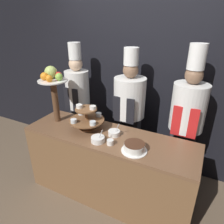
{
  "coord_description": "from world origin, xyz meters",
  "views": [
    {
      "loc": [
        0.91,
        -1.41,
        2.05
      ],
      "look_at": [
        0.0,
        0.4,
        1.12
      ],
      "focal_mm": 32.0,
      "sensor_mm": 36.0,
      "label": 1
    }
  ],
  "objects": [
    {
      "name": "cake_round",
      "position": [
        0.37,
        0.16,
        0.92
      ],
      "size": [
        0.26,
        0.26,
        0.09
      ],
      "color": "white",
      "rests_on": "buffet_counter"
    },
    {
      "name": "tiered_stand",
      "position": [
        -0.3,
        0.33,
        1.02
      ],
      "size": [
        0.41,
        0.41,
        0.3
      ],
      "color": "brown",
      "rests_on": "buffet_counter"
    },
    {
      "name": "fruit_pedestal",
      "position": [
        -0.77,
        0.35,
        1.37
      ],
      "size": [
        0.35,
        0.35,
        0.69
      ],
      "color": "brown",
      "rests_on": "buffet_counter"
    },
    {
      "name": "cup_white",
      "position": [
        0.1,
        0.15,
        0.9
      ],
      "size": [
        0.07,
        0.07,
        0.06
      ],
      "color": "white",
      "rests_on": "buffet_counter"
    },
    {
      "name": "serving_bowl_near",
      "position": [
        -0.04,
        0.14,
        0.9
      ],
      "size": [
        0.15,
        0.15,
        0.16
      ],
      "color": "white",
      "rests_on": "buffet_counter"
    },
    {
      "name": "ground_plane",
      "position": [
        0.0,
        0.0,
        0.0
      ],
      "size": [
        14.0,
        14.0,
        0.0
      ],
      "primitive_type": "plane",
      "color": "brown"
    },
    {
      "name": "serving_bowl_far",
      "position": [
        0.06,
        0.33,
        0.9
      ],
      "size": [
        0.13,
        0.13,
        0.16
      ],
      "color": "white",
      "rests_on": "buffet_counter"
    },
    {
      "name": "chef_center_right",
      "position": [
        0.75,
        0.84,
        1.0
      ],
      "size": [
        0.39,
        0.39,
        1.85
      ],
      "color": "#28282D",
      "rests_on": "ground_plane"
    },
    {
      "name": "chef_center_left",
      "position": [
        0.03,
        0.84,
        0.97
      ],
      "size": [
        0.41,
        0.41,
        1.77
      ],
      "color": "#28282D",
      "rests_on": "ground_plane"
    },
    {
      "name": "buffet_counter",
      "position": [
        0.0,
        0.3,
        0.44
      ],
      "size": [
        1.98,
        0.6,
        0.87
      ],
      "color": "brown",
      "rests_on": "ground_plane"
    },
    {
      "name": "wall_back",
      "position": [
        0.0,
        1.22,
        1.4
      ],
      "size": [
        10.0,
        0.06,
        2.8
      ],
      "color": "black",
      "rests_on": "ground_plane"
    },
    {
      "name": "chef_left",
      "position": [
        -0.78,
        0.84,
        0.99
      ],
      "size": [
        0.34,
        0.34,
        1.79
      ],
      "color": "#28282D",
      "rests_on": "ground_plane"
    }
  ]
}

